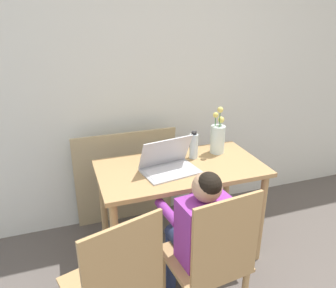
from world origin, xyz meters
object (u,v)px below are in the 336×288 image
object	(u,v)px
laptop	(168,163)
flower_vase	(218,137)
person_seated	(199,227)
chair_occupied	(211,261)
water_bottle	(194,146)

from	to	relation	value
laptop	flower_vase	xyz separation A→B (m)	(0.44, 0.17, 0.07)
person_seated	chair_occupied	bearing A→B (deg)	90.00
chair_occupied	flower_vase	distance (m)	0.96
laptop	water_bottle	xyz separation A→B (m)	(0.24, 0.13, 0.04)
person_seated	water_bottle	distance (m)	0.69
person_seated	laptop	bearing A→B (deg)	-95.34
laptop	water_bottle	distance (m)	0.27
person_seated	water_bottle	size ratio (longest dim) A/B	4.85
laptop	flower_vase	size ratio (longest dim) A/B	1.10
flower_vase	water_bottle	size ratio (longest dim) A/B	1.79
flower_vase	water_bottle	bearing A→B (deg)	-170.53
person_seated	laptop	distance (m)	0.51
laptop	water_bottle	bearing A→B (deg)	19.51
chair_occupied	flower_vase	bearing A→B (deg)	-124.76
water_bottle	chair_occupied	bearing A→B (deg)	-105.68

